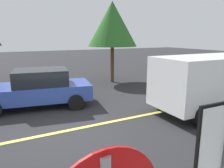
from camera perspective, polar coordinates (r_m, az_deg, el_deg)
The scene contains 5 objects.
ground_plane at distance 7.03m, azimuth -12.68°, elevation -12.28°, with size 80.00×80.00×0.00m, color #262628.
lane_marking_centre at distance 8.21m, azimuth 8.19°, elevation -8.33°, with size 28.00×0.16×0.01m, color #E0D14C.
white_van at distance 9.37m, azimuth 26.11°, elevation 1.13°, with size 5.22×2.30×2.20m.
car_blue_approaching at distance 9.47m, azimuth -19.23°, elevation -1.05°, with size 4.68×2.64×1.59m.
tree_centre_verge at distance 13.78m, azimuth 0.09°, elevation 15.71°, with size 3.08×3.08×5.05m.
Camera 1 is at (-1.51, -6.21, 2.92)m, focal length 34.19 mm.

